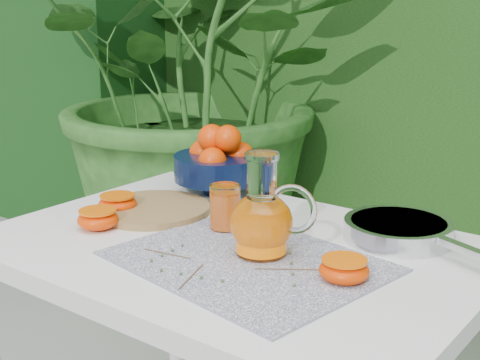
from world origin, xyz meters
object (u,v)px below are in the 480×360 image
Objects in this scene: cutting_board at (153,209)px; saute_pan at (399,230)px; fruit_bowl at (219,161)px; juice_pitcher at (263,220)px; white_table at (234,280)px.

saute_pan is (0.53, 0.18, 0.01)m from cutting_board.
juice_pitcher reaches higher than fruit_bowl.
cutting_board is 0.89× the size of fruit_bowl.
white_table is 4.95× the size of juice_pitcher.
fruit_bowl is 0.73× the size of saute_pan.
white_table is 0.29m from cutting_board.
white_table is 3.35× the size of fruit_bowl.
white_table is at bearing 165.80° from juice_pitcher.
white_table is at bearing -139.61° from saute_pan.
cutting_board is 1.32× the size of juice_pitcher.
juice_pitcher is (0.09, -0.02, 0.16)m from white_table.
fruit_bowl reaches higher than cutting_board.
saute_pan is at bearing 18.28° from cutting_board.
saute_pan is (0.26, 0.22, 0.10)m from white_table.
juice_pitcher is 0.49× the size of saute_pan.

